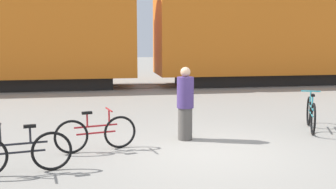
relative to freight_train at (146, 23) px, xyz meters
name	(u,v)px	position (x,y,z in m)	size (l,w,h in m)	color
ground_plane	(208,151)	(0.00, -10.94, -2.94)	(80.00, 80.00, 0.00)	gray
freight_train	(146,23)	(0.00, 0.00, 0.00)	(27.23, 2.99, 5.57)	black
rail_near	(148,88)	(0.00, -0.72, -2.93)	(39.23, 0.07, 0.01)	#4C4238
rail_far	(145,84)	(0.00, 0.72, -2.93)	(39.23, 0.07, 0.01)	#4C4238
bicycle_maroon	(96,133)	(-2.20, -10.51, -2.58)	(1.63, 0.52, 0.84)	black
bicycle_black	(20,153)	(-3.44, -11.69, -2.57)	(1.69, 0.46, 0.85)	black
bicycle_teal	(311,114)	(3.00, -9.54, -2.53)	(0.78, 1.67, 0.95)	black
person_in_purple	(185,104)	(-0.25, -9.94, -2.13)	(0.37, 0.37, 1.63)	#514C47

